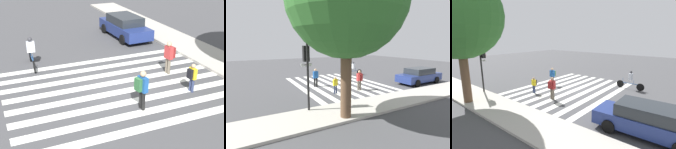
% 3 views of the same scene
% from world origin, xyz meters
% --- Properties ---
extents(ground_plane, '(60.00, 60.00, 0.00)m').
position_xyz_m(ground_plane, '(0.00, 0.00, 0.00)').
color(ground_plane, '#444447').
extents(crosswalk_stripes, '(7.28, 10.00, 0.01)m').
position_xyz_m(crosswalk_stripes, '(0.00, 0.00, 0.00)').
color(crosswalk_stripes, silver).
rests_on(crosswalk_stripes, ground_plane).
extents(pedestrian_adult_yellow_jacket, '(0.47, 0.40, 1.64)m').
position_xyz_m(pedestrian_adult_yellow_jacket, '(-0.47, 2.90, 0.96)').
color(pedestrian_adult_yellow_jacket, '#6B6051').
rests_on(pedestrian_adult_yellow_jacket, ground_plane).
extents(pedestrian_adult_tall_backpack, '(0.37, 0.31, 1.29)m').
position_xyz_m(pedestrian_adult_tall_backpack, '(1.65, 2.70, 0.76)').
color(pedestrian_adult_tall_backpack, navy).
rests_on(pedestrian_adult_tall_backpack, ground_plane).
extents(pedestrian_adult_blue_shirt, '(0.47, 0.42, 1.60)m').
position_xyz_m(pedestrian_adult_blue_shirt, '(2.15, -0.01, 0.94)').
color(pedestrian_adult_blue_shirt, black).
rests_on(pedestrian_adult_blue_shirt, ground_plane).
extents(cyclist_near_curb, '(2.36, 0.41, 1.59)m').
position_xyz_m(cyclist_near_curb, '(-3.97, -3.15, 0.86)').
color(cyclist_near_curb, black).
rests_on(cyclist_near_curb, ground_plane).
extents(car_parked_silver_sedan, '(4.72, 2.02, 1.48)m').
position_xyz_m(car_parked_silver_sedan, '(-6.97, 3.57, 0.75)').
color(car_parked_silver_sedan, navy).
rests_on(car_parked_silver_sedan, ground_plane).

